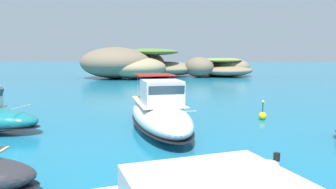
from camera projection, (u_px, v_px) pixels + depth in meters
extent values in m
ellipsoid|color=#756651|center=(116.00, 63.00, 63.56)|extent=(19.60, 19.28, 6.08)
ellipsoid|color=#84755B|center=(160.00, 69.00, 70.89)|extent=(18.23, 15.87, 3.16)
ellipsoid|color=#9E8966|center=(136.00, 68.00, 62.83)|extent=(16.35, 16.40, 4.24)
ellipsoid|color=#84755B|center=(148.00, 64.00, 70.93)|extent=(9.59, 9.87, 5.18)
ellipsoid|color=#517538|center=(150.00, 52.00, 66.70)|extent=(11.72, 10.66, 1.44)
ellipsoid|color=#84755B|center=(226.00, 70.00, 70.04)|extent=(13.69, 15.32, 2.54)
ellipsoid|color=#756651|center=(199.00, 67.00, 66.79)|extent=(7.97, 8.79, 4.14)
ellipsoid|color=#84755B|center=(215.00, 71.00, 70.96)|extent=(10.63, 10.56, 2.26)
ellipsoid|color=#84755B|center=(230.00, 67.00, 70.66)|extent=(11.54, 12.16, 3.95)
ellipsoid|color=#9E8966|center=(228.00, 71.00, 70.36)|extent=(13.15, 12.71, 2.26)
ellipsoid|color=olive|center=(219.00, 60.00, 68.98)|extent=(9.62, 8.74, 0.96)
ellipsoid|color=white|center=(160.00, 115.00, 20.10)|extent=(6.29, 10.89, 1.77)
ellipsoid|color=black|center=(160.00, 122.00, 20.14)|extent=(6.41, 11.11, 0.21)
cube|color=#C6B793|center=(157.00, 102.00, 20.76)|extent=(4.35, 6.29, 0.06)
cube|color=silver|center=(161.00, 92.00, 19.40)|extent=(3.01, 3.47, 1.46)
cube|color=#2D4756|center=(166.00, 92.00, 17.95)|extent=(2.03, 0.95, 0.77)
cylinder|color=silver|center=(175.00, 112.00, 16.04)|extent=(2.09, 0.73, 0.04)
cube|color=maroon|center=(154.00, 75.00, 21.57)|extent=(3.31, 3.74, 0.04)
cylinder|color=silver|center=(170.00, 87.00, 21.91)|extent=(0.03, 0.03, 1.67)
cylinder|color=silver|center=(138.00, 87.00, 21.43)|extent=(0.03, 0.03, 1.67)
cylinder|color=silver|center=(21.00, 107.00, 18.86)|extent=(0.14, 1.91, 0.04)
ellipsoid|color=#B2B2B2|center=(258.00, 169.00, 12.56)|extent=(2.56, 2.67, 0.44)
cube|color=#9E998E|center=(258.00, 168.00, 12.55)|extent=(1.67, 1.76, 0.06)
cube|color=black|center=(277.00, 157.00, 13.47)|extent=(0.28, 0.28, 0.36)
sphere|color=yellow|center=(263.00, 116.00, 23.16)|extent=(0.56, 0.56, 0.56)
cylinder|color=black|center=(263.00, 109.00, 23.09)|extent=(0.06, 0.06, 1.00)
cone|color=yellow|center=(263.00, 101.00, 23.02)|extent=(0.20, 0.20, 0.20)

